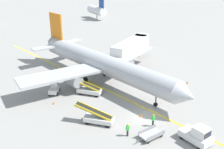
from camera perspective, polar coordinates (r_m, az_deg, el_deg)
ground_plane at (r=36.04m, az=7.03°, el=-9.24°), size 300.00×300.00×0.00m
taxi_line_yellow at (r=40.02m, az=3.78°, el=-5.64°), size 15.83×78.54×0.01m
airliner at (r=45.17m, az=-2.47°, el=2.51°), size 28.07×35.15×10.10m
jet_bridge at (r=54.95m, az=4.52°, el=6.27°), size 12.44×8.45×4.85m
pushback_tug at (r=32.34m, az=17.82°, el=-12.27°), size 2.26×3.78×2.20m
baggage_tug_near_wing at (r=42.85m, az=-12.26°, el=-2.77°), size 2.45×2.71×2.10m
belt_loader_forward_hold at (r=34.38m, az=-3.04°, el=-9.26°), size 4.30×4.53×2.59m
belt_loader_aft_hold at (r=41.76m, az=-5.00°, el=-3.23°), size 4.24×4.58×2.59m
baggage_cart_loaded at (r=32.24m, az=8.44°, el=-12.55°), size 3.80×1.74×0.94m
ground_crew_marshaller at (r=31.99m, az=3.37°, el=-11.66°), size 0.36×0.24×1.70m
ground_crew_wing_walker at (r=34.07m, az=8.81°, el=-9.58°), size 0.36×0.24×1.70m
safety_cone_nose_left at (r=47.32m, az=15.86°, el=-1.59°), size 0.36×0.36×0.44m
safety_cone_nose_right at (r=36.14m, az=6.24°, el=-8.68°), size 0.36×0.36×0.44m
safety_cone_wingtip_left at (r=39.87m, az=-12.44°, el=-5.93°), size 0.36×0.36×0.44m
distant_aircraft_mid_right at (r=101.17m, az=-3.23°, el=13.61°), size 3.00×10.10×8.80m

